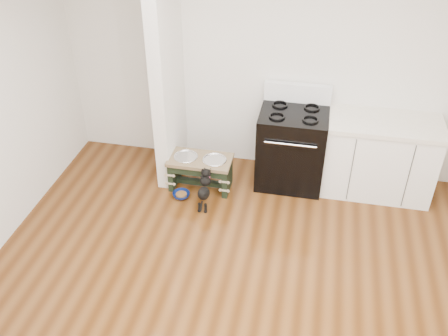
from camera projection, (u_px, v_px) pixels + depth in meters
The scene contains 8 objects.
ground at pixel (236, 320), 4.33m from camera, with size 5.00×5.00×0.00m, color #45240C.
room_shell at pixel (239, 167), 3.41m from camera, with size 5.00×5.00×5.00m.
partition_wall at pixel (167, 68), 5.44m from camera, with size 0.15×0.80×2.70m, color silver.
oven_range at pixel (292, 146), 5.75m from camera, with size 0.76×0.69×1.14m.
cabinet_run at pixel (379, 157), 5.62m from camera, with size 1.24×0.64×0.91m.
dog_feeder at pixel (200, 167), 5.75m from camera, with size 0.73×0.39×0.41m.
puppy at pixel (204, 188), 5.49m from camera, with size 0.13×0.37×0.44m.
floor_bowl at pixel (181, 195), 5.73m from camera, with size 0.20×0.20×0.06m.
Camera 1 is at (0.47, -2.76, 3.56)m, focal length 40.00 mm.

